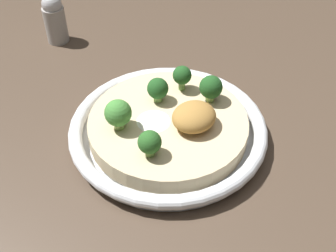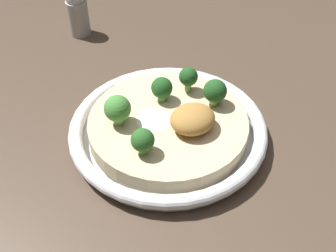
{
  "view_description": "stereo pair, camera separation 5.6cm",
  "coord_description": "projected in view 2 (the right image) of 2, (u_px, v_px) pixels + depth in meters",
  "views": [
    {
      "loc": [
        -0.27,
        -0.31,
        0.41
      ],
      "look_at": [
        0.0,
        0.0,
        0.02
      ],
      "focal_mm": 45.0,
      "sensor_mm": 36.0,
      "label": 1
    },
    {
      "loc": [
        -0.22,
        -0.35,
        0.41
      ],
      "look_at": [
        0.0,
        0.0,
        0.02
      ],
      "focal_mm": 45.0,
      "sensor_mm": 36.0,
      "label": 2
    }
  ],
  "objects": [
    {
      "name": "risotto_bowl",
      "position": [
        168.0,
        128.0,
        0.57
      ],
      "size": [
        0.27,
        0.27,
        0.03
      ],
      "color": "silver",
      "rests_on": "ground_plane"
    },
    {
      "name": "cheese_sprinkle",
      "position": [
        153.0,
        117.0,
        0.55
      ],
      "size": [
        0.05,
        0.05,
        0.01
      ],
      "color": "white",
      "rests_on": "risotto_bowl"
    },
    {
      "name": "crispy_onion_garnish",
      "position": [
        193.0,
        119.0,
        0.53
      ],
      "size": [
        0.06,
        0.05,
        0.03
      ],
      "color": "#A37538",
      "rests_on": "risotto_bowl"
    },
    {
      "name": "broccoli_back_right",
      "position": [
        162.0,
        88.0,
        0.57
      ],
      "size": [
        0.03,
        0.03,
        0.04
      ],
      "color": "#668E47",
      "rests_on": "risotto_bowl"
    },
    {
      "name": "ground_plane",
      "position": [
        168.0,
        137.0,
        0.58
      ],
      "size": [
        6.0,
        6.0,
        0.0
      ],
      "primitive_type": "plane",
      "color": "#47382B"
    },
    {
      "name": "broccoli_left",
      "position": [
        143.0,
        141.0,
        0.5
      ],
      "size": [
        0.03,
        0.03,
        0.03
      ],
      "color": "#759E4C",
      "rests_on": "risotto_bowl"
    },
    {
      "name": "broccoli_front_right",
      "position": [
        215.0,
        91.0,
        0.56
      ],
      "size": [
        0.03,
        0.03,
        0.04
      ],
      "color": "#84A856",
      "rests_on": "risotto_bowl"
    },
    {
      "name": "broccoli_back_left",
      "position": [
        118.0,
        109.0,
        0.53
      ],
      "size": [
        0.03,
        0.03,
        0.04
      ],
      "color": "#84A856",
      "rests_on": "risotto_bowl"
    },
    {
      "name": "pepper_shaker",
      "position": [
        77.0,
        12.0,
        0.75
      ],
      "size": [
        0.04,
        0.04,
        0.09
      ],
      "color": "#9E9993",
      "rests_on": "ground_plane"
    },
    {
      "name": "broccoli_right",
      "position": [
        188.0,
        77.0,
        0.58
      ],
      "size": [
        0.03,
        0.03,
        0.04
      ],
      "color": "#668E47",
      "rests_on": "risotto_bowl"
    }
  ]
}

